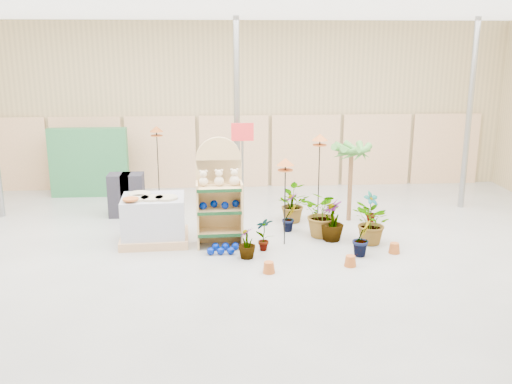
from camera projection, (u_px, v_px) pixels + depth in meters
room at (242, 137)px, 10.61m from camera, size 15.20×12.10×4.70m
display_shelf at (219, 196)px, 11.26m from camera, size 0.92×0.59×2.15m
teddy_bears at (220, 179)px, 11.07m from camera, size 0.79×0.20×0.33m
gazing_balls_shelf at (219, 205)px, 11.18m from camera, size 0.79×0.27×0.15m
gazing_balls_floor at (223, 249)px, 10.98m from camera, size 0.63×0.39×0.15m
pallet_stack at (154, 220)px, 11.45m from camera, size 1.39×1.18×0.99m
charcoal_planters at (127, 195)px, 13.22m from camera, size 0.80×0.50×1.00m
trellis_stock at (89, 162)px, 14.83m from camera, size 2.00×0.30×1.80m
offer_sign at (242, 151)px, 12.78m from camera, size 0.50×0.08×2.20m
bird_table_front at (285, 165)px, 11.04m from camera, size 0.34×0.34×1.76m
bird_table_right at (320, 141)px, 12.00m from camera, size 0.34×0.34×2.07m
bird_table_back at (157, 132)px, 14.14m from camera, size 0.34×0.34×1.92m
palm at (352, 150)px, 12.60m from camera, size 0.70×0.70×1.88m
potted_plant_0 at (264, 234)px, 11.04m from camera, size 0.42×0.36×0.68m
potted_plant_2 at (324, 214)px, 11.77m from camera, size 1.19×1.18×1.00m
potted_plant_3 at (332, 221)px, 11.57m from camera, size 0.49×0.49×0.85m
potted_plant_4 at (371, 207)px, 12.75m from camera, size 0.44×0.37×0.71m
potted_plant_5 at (289, 218)px, 12.19m from camera, size 0.41×0.38×0.59m
potted_plant_6 at (291, 204)px, 12.80m from camera, size 0.92×0.96×0.83m
potted_plant_7 at (247, 243)px, 10.65m from camera, size 0.43×0.43×0.61m
potted_plant_9 at (362, 238)px, 10.76m from camera, size 0.49×0.48×0.69m
potted_plant_10 at (373, 223)px, 11.34m from camera, size 0.81×0.90×0.90m
potted_plant_11 at (292, 207)px, 12.90m from camera, size 0.44×0.44×0.66m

